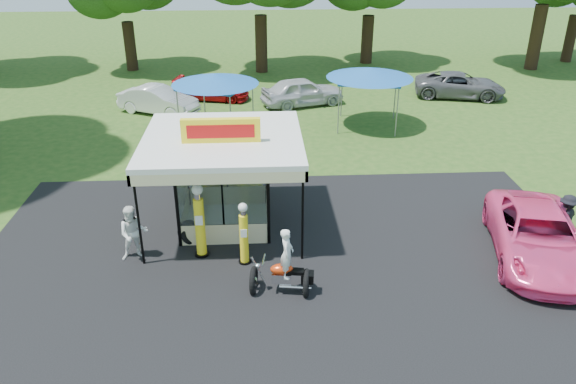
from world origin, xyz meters
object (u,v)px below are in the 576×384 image
a_frame_sign (573,265)px  bg_car_c (302,92)px  kiosk_car (229,186)px  spectator_east_a (565,218)px  gas_pump_left (200,223)px  gas_pump_right (244,235)px  tent_east (370,73)px  bg_car_d (460,85)px  tent_west (215,80)px  pink_sedan (538,236)px  bg_car_a (158,100)px  bg_car_b (212,89)px  motorcycle (284,268)px  gas_station_kiosk (225,179)px  spectator_west (133,233)px

a_frame_sign → bg_car_c: bg_car_c is taller
kiosk_car → spectator_east_a: 12.29m
gas_pump_left → gas_pump_right: bearing=-20.5°
a_frame_sign → tent_east: tent_east is taller
bg_car_d → tent_west: size_ratio=1.25×
tent_west → tent_east: 7.99m
pink_sedan → spectator_east_a: 1.84m
pink_sedan → tent_east: (-3.06, 13.39, 2.05)m
bg_car_a → bg_car_c: bg_car_c is taller
gas_pump_right → bg_car_c: size_ratio=0.44×
spectator_east_a → bg_car_b: size_ratio=0.37×
kiosk_car → pink_sedan: pink_sedan is taller
pink_sedan → bg_car_a: bearing=145.4°
tent_west → gas_pump_left: bearing=-89.3°
motorcycle → bg_car_a: size_ratio=0.48×
bg_car_c → tent_east: (3.17, -3.94, 2.03)m
spectator_east_a → bg_car_c: spectator_east_a is taller
a_frame_sign → tent_west: 18.40m
bg_car_d → gas_pump_right: bearing=158.1°
gas_station_kiosk → tent_west: 10.06m
spectator_west → bg_car_a: spectator_west is taller
motorcycle → bg_car_d: size_ratio=0.40×
spectator_west → bg_car_d: (16.71, 17.85, -0.18)m
gas_pump_left → bg_car_b: gas_pump_left is taller
pink_sedan → spectator_west: spectator_west is taller
gas_station_kiosk → kiosk_car: (-0.00, 2.21, -1.30)m
spectator_east_a → gas_pump_left: bearing=-35.0°
spectator_west → gas_station_kiosk: bearing=25.1°
pink_sedan → spectator_east_a: spectator_east_a is taller
gas_pump_right → tent_east: bearing=64.2°
pink_sedan → bg_car_a: size_ratio=1.25×
gas_pump_right → bg_car_c: gas_pump_right is taller
bg_car_a → bg_car_d: size_ratio=0.85×
spectator_west → bg_car_d: bearing=34.8°
motorcycle → pink_sedan: motorcycle is taller
spectator_west → spectator_east_a: spectator_west is taller
bg_car_d → bg_car_a: bearing=110.9°
spectator_west → spectator_east_a: 14.49m
gas_pump_right → tent_east: (6.39, 13.20, 1.82)m
a_frame_sign → bg_car_d: (3.19, 19.85, 0.22)m
bg_car_a → bg_car_d: bg_car_a is taller
gas_pump_right → bg_car_a: gas_pump_right is taller
a_frame_sign → tent_east: size_ratio=0.24×
tent_west → gas_station_kiosk: bearing=-85.0°
gas_station_kiosk → spectator_east_a: gas_station_kiosk is taller
gas_pump_left → motorcycle: 3.42m
spectator_west → bg_car_d: size_ratio=0.34×
gas_pump_left → a_frame_sign: 11.60m
bg_car_b → motorcycle: bearing=-158.5°
bg_car_b → bg_car_d: bearing=-79.4°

